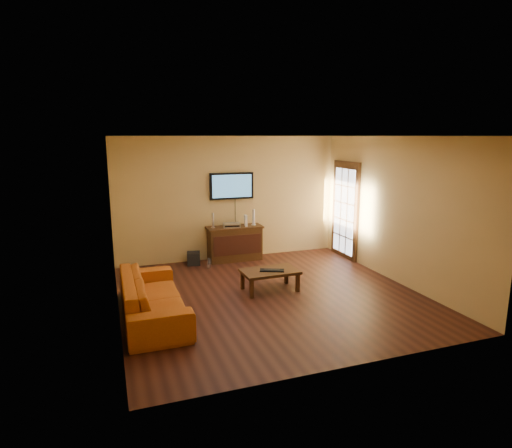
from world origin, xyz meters
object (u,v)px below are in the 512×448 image
media_console (235,243)px  av_receiver (232,225)px  coffee_table (270,273)px  keyboard (272,270)px  speaker_right (254,218)px  game_console (246,221)px  television (232,186)px  speaker_left (213,221)px  subwoofer (194,258)px  sofa (153,290)px  bottle (209,263)px

media_console → av_receiver: bearing=-161.9°
coffee_table → keyboard: size_ratio=2.22×
keyboard → speaker_right: bearing=79.5°
av_receiver → media_console: bearing=29.4°
coffee_table → game_console: 2.10m
television → speaker_left: 0.88m
coffee_table → subwoofer: 2.24m
av_receiver → subwoofer: size_ratio=1.37×
coffee_table → speaker_left: speaker_left is taller
coffee_table → speaker_right: (0.41, 2.05, 0.60)m
television → speaker_right: television is taller
sofa → av_receiver: size_ratio=6.01×
sofa → television: bearing=-37.0°
speaker_left → bottle: bearing=-116.0°
av_receiver → bottle: av_receiver is taller
speaker_left → game_console: speaker_left is taller
coffee_table → television: bearing=90.9°
media_console → subwoofer: media_console is taller
coffee_table → game_console: (0.21, 2.01, 0.56)m
sofa → subwoofer: (1.11, 2.48, -0.30)m
television → subwoofer: (-0.93, -0.22, -1.49)m
television → coffee_table: bearing=-89.1°
coffee_table → speaker_right: bearing=78.7°
television → subwoofer: size_ratio=3.64×
game_console → subwoofer: (-1.18, -0.00, -0.75)m
television → av_receiver: (-0.07, -0.22, -0.83)m
coffee_table → speaker_left: 2.21m
television → game_console: 0.82m
media_console → coffee_table: size_ratio=1.22×
media_console → speaker_right: size_ratio=3.44×
sofa → speaker_right: (2.49, 2.52, 0.49)m
coffee_table → bottle: coffee_table is taller
bottle → coffee_table: bearing=-66.1°
coffee_table → av_receiver: 2.07m
bottle → game_console: bearing=22.0°
av_receiver → game_console: bearing=10.9°
coffee_table → av_receiver: (-0.11, 2.01, 0.48)m
speaker_right → bottle: 1.45m
coffee_table → keyboard: 0.08m
media_console → bottle: size_ratio=5.44×
av_receiver → bottle: size_ratio=1.64×
coffee_table → keyboard: bearing=-65.9°
speaker_left → game_console: bearing=-4.7°
speaker_left → television: bearing=18.7°
bottle → television: bearing=41.0°
television → speaker_left: bearing=-161.3°
sofa → coffee_table: bearing=-77.1°
av_receiver → keyboard: 2.11m
speaker_left → subwoofer: speaker_left is taller
av_receiver → speaker_left: bearing=-177.0°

